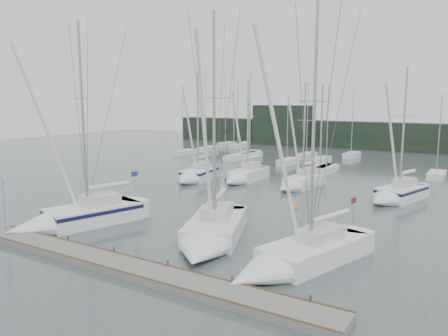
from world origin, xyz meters
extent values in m
plane|color=#414E4D|center=(0.00, 0.00, 0.00)|extent=(160.00, 160.00, 0.00)
cube|color=slate|center=(0.00, -5.00, 0.20)|extent=(24.00, 2.00, 0.40)
cube|color=black|center=(0.00, 62.00, 2.50)|extent=(90.00, 4.00, 5.00)
cube|color=black|center=(-20.00, 60.00, 4.00)|extent=(12.00, 3.00, 8.00)
cube|color=silver|center=(-17.12, 41.16, 0.35)|extent=(1.80, 4.50, 0.90)
cylinder|color=#A3A6AB|center=(-17.12, 40.66, 4.89)|extent=(0.12, 0.12, 8.17)
cube|color=silver|center=(11.12, 34.46, 0.35)|extent=(1.80, 4.50, 0.90)
cylinder|color=#A3A6AB|center=(11.12, 33.96, 5.28)|extent=(0.12, 0.12, 8.97)
cube|color=silver|center=(-4.77, 39.88, 0.35)|extent=(1.80, 4.50, 0.90)
cylinder|color=#A3A6AB|center=(-4.77, 39.38, 6.10)|extent=(0.12, 0.12, 10.61)
cube|color=silver|center=(-8.25, 35.95, 0.35)|extent=(1.80, 4.50, 0.90)
cylinder|color=#A3A6AB|center=(-8.25, 35.45, 5.44)|extent=(0.12, 0.12, 9.28)
cube|color=silver|center=(-28.24, 51.98, 0.35)|extent=(1.80, 4.50, 0.90)
cylinder|color=#A3A6AB|center=(-28.24, 51.48, 7.76)|extent=(0.12, 0.12, 13.92)
cube|color=silver|center=(-8.31, 43.74, 0.35)|extent=(1.80, 4.50, 0.90)
cylinder|color=#A3A6AB|center=(-8.31, 43.24, 6.28)|extent=(0.12, 0.12, 10.97)
cube|color=silver|center=(-2.46, 47.86, 0.35)|extent=(1.80, 4.50, 0.90)
cylinder|color=#A3A6AB|center=(-2.46, 47.36, 5.86)|extent=(0.12, 0.12, 10.12)
cube|color=silver|center=(-16.98, 35.97, 0.35)|extent=(1.80, 4.50, 0.90)
cylinder|color=#A3A6AB|center=(-16.98, 35.47, 7.33)|extent=(0.12, 0.12, 13.07)
cube|color=silver|center=(-26.87, 43.18, 0.35)|extent=(1.80, 4.50, 0.90)
cylinder|color=#A3A6AB|center=(-26.87, 42.68, 7.70)|extent=(0.12, 0.12, 13.81)
cube|color=silver|center=(-2.07, 32.37, 0.35)|extent=(1.80, 4.50, 0.90)
cylinder|color=#A3A6AB|center=(-2.07, 31.87, 5.89)|extent=(0.12, 0.12, 10.18)
cube|color=silver|center=(-1.33, 32.38, 0.35)|extent=(1.80, 4.50, 0.90)
cylinder|color=#A3A6AB|center=(-1.33, 31.88, 5.92)|extent=(0.12, 0.12, 10.23)
cube|color=silver|center=(-24.53, 50.30, 0.35)|extent=(1.80, 4.50, 0.90)
cylinder|color=#A3A6AB|center=(-24.53, 49.80, 6.52)|extent=(0.12, 0.12, 11.45)
cube|color=silver|center=(-27.26, 36.83, 0.35)|extent=(1.80, 4.50, 0.90)
cylinder|color=#A3A6AB|center=(-27.26, 36.33, 5.25)|extent=(0.12, 0.12, 8.89)
cube|color=silver|center=(-16.12, 39.58, 0.35)|extent=(1.80, 4.50, 0.90)
cylinder|color=#A3A6AB|center=(-16.12, 39.08, 7.32)|extent=(0.12, 0.12, 13.03)
cube|color=silver|center=(-8.78, 0.55, 0.50)|extent=(5.01, 7.33, 1.66)
cone|color=silver|center=(-10.17, -4.02, 0.50)|extent=(3.90, 3.67, 3.21)
cube|color=silver|center=(-8.62, 1.08, 1.72)|extent=(2.47, 3.07, 0.78)
cylinder|color=#A3A6AB|center=(-8.92, 0.09, 7.96)|extent=(0.20, 0.20, 13.26)
cylinder|color=white|center=(-8.40, 1.83, 2.71)|extent=(1.24, 3.22, 0.31)
cube|color=#10123B|center=(-8.78, 0.55, 1.05)|extent=(5.04, 7.36, 0.28)
cube|color=navy|center=(-7.75, 3.96, 3.32)|extent=(0.19, 0.58, 0.40)
cube|color=silver|center=(0.71, 2.75, 0.47)|extent=(5.68, 7.82, 1.56)
cone|color=silver|center=(2.56, -1.97, 0.47)|extent=(4.21, 4.04, 3.33)
cube|color=silver|center=(0.53, 3.23, 1.61)|extent=(2.74, 3.31, 0.73)
cylinder|color=#A3A6AB|center=(0.90, 2.28, 7.96)|extent=(0.19, 0.19, 13.42)
cylinder|color=white|center=(0.20, 4.07, 2.55)|extent=(1.53, 3.34, 0.29)
cube|color=navy|center=(-0.65, 6.25, 3.12)|extent=(0.22, 0.53, 0.37)
cube|color=silver|center=(8.11, 1.79, 0.45)|extent=(4.96, 7.67, 1.49)
cone|color=silver|center=(6.59, -3.06, 0.45)|extent=(3.75, 3.80, 2.97)
cube|color=silver|center=(8.25, 2.26, 1.54)|extent=(2.41, 3.20, 0.69)
cylinder|color=#A3A6AB|center=(7.95, 1.30, 7.79)|extent=(0.18, 0.18, 13.19)
cylinder|color=white|center=(8.53, 3.14, 2.43)|extent=(1.30, 3.40, 0.28)
cube|color=maroon|center=(9.23, 5.37, 2.97)|extent=(0.18, 0.52, 0.36)
cube|color=silver|center=(-12.24, 19.51, 0.47)|extent=(3.44, 5.65, 1.58)
cone|color=silver|center=(-11.64, 15.77, 0.47)|extent=(2.96, 2.66, 2.63)
cube|color=silver|center=(-12.33, 20.03, 1.63)|extent=(1.77, 2.32, 0.74)
cylinder|color=#A3A6AB|center=(-12.18, 19.14, 6.67)|extent=(0.19, 0.19, 10.82)
cylinder|color=white|center=(-12.41, 20.56, 2.58)|extent=(0.70, 2.60, 0.30)
cube|color=#10123B|center=(-12.24, 19.51, 1.00)|extent=(3.46, 5.68, 0.26)
cube|color=silver|center=(-7.22, 22.25, 0.47)|extent=(2.71, 5.68, 1.57)
cone|color=silver|center=(-7.15, 18.22, 0.47)|extent=(2.66, 2.46, 2.62)
cube|color=silver|center=(-7.23, 22.77, 1.62)|extent=(1.48, 2.28, 0.73)
cylinder|color=#A3A6AB|center=(-7.22, 21.85, 6.29)|extent=(0.19, 0.19, 10.06)
cylinder|color=white|center=(-7.24, 23.38, 2.56)|extent=(0.34, 2.76, 0.29)
cube|color=silver|center=(-0.36, 21.93, 0.45)|extent=(3.01, 5.64, 1.50)
cone|color=silver|center=(-0.80, 18.10, 0.45)|extent=(2.65, 2.58, 2.40)
cube|color=silver|center=(-0.30, 22.43, 1.55)|extent=(1.56, 2.30, 0.70)
cylinder|color=#A3A6AB|center=(-0.40, 21.55, 6.07)|extent=(0.18, 0.18, 9.75)
cylinder|color=white|center=(-0.23, 23.00, 2.45)|extent=(0.59, 2.65, 0.28)
cube|color=silver|center=(9.55, 20.78, 0.46)|extent=(4.09, 5.87, 1.54)
cone|color=silver|center=(8.45, 17.13, 0.46)|extent=(3.21, 2.96, 2.66)
cube|color=silver|center=(9.70, 21.27, 1.59)|extent=(2.02, 2.46, 0.72)
cylinder|color=#A3A6AB|center=(9.44, 20.41, 6.66)|extent=(0.18, 0.18, 10.85)
cylinder|color=white|center=(9.86, 21.80, 2.51)|extent=(1.03, 2.58, 0.29)
cube|color=#10123B|center=(9.55, 20.78, 0.97)|extent=(4.12, 5.90, 0.26)
sphere|color=orange|center=(-1.39, 10.16, 0.00)|extent=(0.53, 0.53, 0.53)
sphere|color=orange|center=(2.35, 12.63, 0.00)|extent=(0.70, 0.70, 0.70)
cylinder|color=#A3A6AB|center=(-11.17, -4.95, 2.26)|extent=(0.07, 0.07, 3.71)
cube|color=blue|center=(-10.89, -5.01, 2.79)|extent=(0.49, 0.12, 2.48)
ellipsoid|color=white|center=(2.76, 3.00, 6.44)|extent=(0.39, 0.53, 0.22)
cube|color=gray|center=(2.47, 3.11, 6.46)|extent=(0.51, 0.31, 0.12)
cube|color=gray|center=(3.05, 2.90, 6.46)|extent=(0.51, 0.31, 0.12)
camera|label=1|loc=(16.20, -21.42, 9.21)|focal=35.00mm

